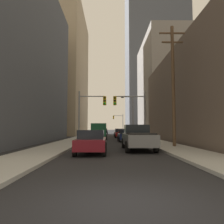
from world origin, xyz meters
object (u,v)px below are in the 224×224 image
(sedan_navy, at_px, (126,135))
(traffic_signal_near_left, at_px, (91,108))
(sedan_black, at_px, (104,131))
(sedan_red, at_px, (120,133))
(traffic_signal_far_right, at_px, (119,120))
(sedan_maroon, at_px, (91,142))
(traffic_signal_near_right, at_px, (131,108))
(sedan_silver, at_px, (119,132))
(cargo_van_green, at_px, (99,131))
(pickup_truck_grey, at_px, (138,137))

(sedan_navy, relative_size, traffic_signal_near_left, 0.71)
(sedan_black, bearing_deg, sedan_red, -81.50)
(sedan_navy, bearing_deg, traffic_signal_near_left, -166.88)
(sedan_black, distance_m, traffic_signal_far_right, 9.63)
(sedan_maroon, height_order, traffic_signal_near_left, traffic_signal_near_left)
(traffic_signal_far_right, bearing_deg, traffic_signal_near_left, -97.21)
(sedan_maroon, distance_m, traffic_signal_near_right, 12.65)
(sedan_maroon, xyz_separation_m, sedan_black, (-0.12, 44.00, 0.00))
(sedan_navy, distance_m, sedan_black, 31.57)
(traffic_signal_near_right, bearing_deg, sedan_silver, 92.23)
(sedan_navy, xyz_separation_m, sedan_silver, (-0.09, 15.93, 0.00))
(traffic_signal_near_right, relative_size, traffic_signal_far_right, 1.00)
(sedan_navy, height_order, traffic_signal_near_right, traffic_signal_near_right)
(cargo_van_green, relative_size, sedan_red, 1.23)
(sedan_silver, bearing_deg, sedan_maroon, -96.20)
(sedan_red, bearing_deg, traffic_signal_near_left, -109.96)
(sedan_silver, relative_size, traffic_signal_near_right, 0.70)
(cargo_van_green, bearing_deg, traffic_signal_far_right, 82.96)
(cargo_van_green, distance_m, sedan_red, 6.79)
(sedan_navy, relative_size, sedan_black, 1.01)
(sedan_silver, bearing_deg, cargo_van_green, -106.02)
(sedan_navy, distance_m, traffic_signal_near_right, 3.46)
(sedan_navy, distance_m, traffic_signal_near_left, 5.41)
(traffic_signal_near_left, relative_size, traffic_signal_near_right, 1.00)
(sedan_navy, bearing_deg, sedan_black, 96.02)
(traffic_signal_near_left, bearing_deg, sedan_red, 70.04)
(sedan_silver, height_order, traffic_signal_near_right, traffic_signal_near_right)
(traffic_signal_near_left, bearing_deg, sedan_maroon, -85.01)
(pickup_truck_grey, relative_size, sedan_maroon, 1.29)
(pickup_truck_grey, height_order, traffic_signal_far_right, traffic_signal_far_right)
(sedan_maroon, bearing_deg, cargo_van_green, 90.82)
(pickup_truck_grey, bearing_deg, sedan_navy, 90.53)
(sedan_black, height_order, traffic_signal_far_right, traffic_signal_far_right)
(cargo_van_green, height_order, sedan_black, cargo_van_green)
(sedan_silver, height_order, traffic_signal_near_left, traffic_signal_near_left)
(pickup_truck_grey, xyz_separation_m, sedan_navy, (-0.09, 10.25, -0.16))
(traffic_signal_near_left, xyz_separation_m, traffic_signal_far_right, (5.11, 40.40, -0.01))
(cargo_van_green, relative_size, sedan_black, 1.24)
(sedan_maroon, relative_size, traffic_signal_near_right, 0.70)
(sedan_navy, bearing_deg, cargo_van_green, 128.69)
(sedan_red, bearing_deg, traffic_signal_far_right, 87.95)
(traffic_signal_near_right, xyz_separation_m, traffic_signal_far_right, (0.34, 40.40, -0.04))
(traffic_signal_near_right, bearing_deg, sedan_navy, 119.89)
(cargo_van_green, distance_m, sedan_silver, 12.12)
(sedan_maroon, height_order, sedan_silver, same)
(pickup_truck_grey, xyz_separation_m, traffic_signal_near_right, (0.47, 9.27, 3.11))
(traffic_signal_near_left, bearing_deg, cargo_van_green, 81.64)
(sedan_maroon, height_order, sedan_red, same)
(sedan_navy, relative_size, sedan_red, 1.00)
(traffic_signal_far_right, bearing_deg, pickup_truck_grey, -90.93)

